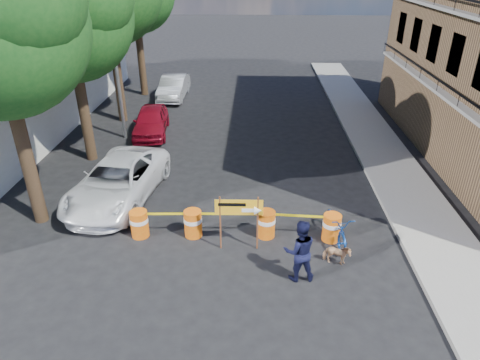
# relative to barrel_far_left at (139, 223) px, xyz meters

# --- Properties ---
(ground) EXTENTS (120.00, 120.00, 0.00)m
(ground) POSITION_rel_barrel_far_left_xyz_m (3.21, -1.21, -0.47)
(ground) COLOR black
(ground) RESTS_ON ground
(sidewalk_east) EXTENTS (2.40, 40.00, 0.15)m
(sidewalk_east) POSITION_rel_barrel_far_left_xyz_m (9.41, 4.79, -0.40)
(sidewalk_east) COLOR gray
(sidewalk_east) RESTS_ON ground
(tree_mid_a) EXTENTS (5.25, 5.00, 8.68)m
(tree_mid_a) POSITION_rel_barrel_far_left_xyz_m (-3.53, 5.80, 5.53)
(tree_mid_a) COLOR #332316
(tree_mid_a) RESTS_ON ground
(streetlamp) EXTENTS (1.25, 0.18, 8.00)m
(streetlamp) POSITION_rel_barrel_far_left_xyz_m (-2.72, 8.29, 3.90)
(streetlamp) COLOR gray
(streetlamp) RESTS_ON ground
(barrel_far_left) EXTENTS (0.58, 0.58, 0.90)m
(barrel_far_left) POSITION_rel_barrel_far_left_xyz_m (0.00, 0.00, 0.00)
(barrel_far_left) COLOR #E7500D
(barrel_far_left) RESTS_ON ground
(barrel_mid_left) EXTENTS (0.58, 0.58, 0.90)m
(barrel_mid_left) POSITION_rel_barrel_far_left_xyz_m (1.70, 0.08, 0.00)
(barrel_mid_left) COLOR #E7500D
(barrel_mid_left) RESTS_ON ground
(barrel_mid_right) EXTENTS (0.58, 0.58, 0.90)m
(barrel_mid_right) POSITION_rel_barrel_far_left_xyz_m (4.02, 0.14, 0.00)
(barrel_mid_right) COLOR #E7500D
(barrel_mid_right) RESTS_ON ground
(barrel_far_right) EXTENTS (0.58, 0.58, 0.90)m
(barrel_far_right) POSITION_rel_barrel_far_left_xyz_m (6.06, 0.02, 0.00)
(barrel_far_right) COLOR #E7500D
(barrel_far_right) RESTS_ON ground
(detour_sign) EXTENTS (1.42, 0.27, 1.82)m
(detour_sign) POSITION_rel_barrel_far_left_xyz_m (3.36, -0.55, 0.86)
(detour_sign) COLOR #592D19
(detour_sign) RESTS_ON ground
(pedestrian) EXTENTS (0.97, 0.79, 1.85)m
(pedestrian) POSITION_rel_barrel_far_left_xyz_m (4.87, -1.85, 0.45)
(pedestrian) COLOR black
(pedestrian) RESTS_ON ground
(bicycle) EXTENTS (0.84, 1.14, 2.01)m
(bicycle) POSITION_rel_barrel_far_left_xyz_m (6.20, -0.01, 0.53)
(bicycle) COLOR #123C93
(bicycle) RESTS_ON ground
(dog) EXTENTS (0.84, 0.52, 0.66)m
(dog) POSITION_rel_barrel_far_left_xyz_m (6.03, -1.21, -0.14)
(dog) COLOR #DEAD7F
(dog) RESTS_ON ground
(suv_white) EXTENTS (3.16, 5.64, 1.49)m
(suv_white) POSITION_rel_barrel_far_left_xyz_m (-1.33, 2.29, 0.27)
(suv_white) COLOR white
(suv_white) RESTS_ON ground
(sedan_red) EXTENTS (2.03, 4.11, 1.35)m
(sedan_red) POSITION_rel_barrel_far_left_xyz_m (-1.59, 8.86, 0.20)
(sedan_red) COLOR maroon
(sedan_red) RESTS_ON ground
(sedan_silver) EXTENTS (1.54, 4.25, 1.39)m
(sedan_silver) POSITION_rel_barrel_far_left_xyz_m (-1.52, 15.08, 0.23)
(sedan_silver) COLOR #B9BBC1
(sedan_silver) RESTS_ON ground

